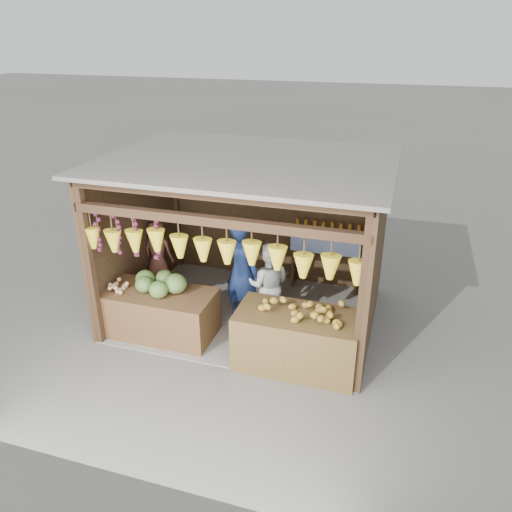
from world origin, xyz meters
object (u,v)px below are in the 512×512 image
at_px(vendor_seated, 158,251).
at_px(counter_left, 161,313).
at_px(counter_right, 297,340).
at_px(man_standing, 242,271).
at_px(woman_standing, 268,285).

bearing_deg(vendor_seated, counter_left, 121.10).
relative_size(counter_left, counter_right, 0.98).
height_order(counter_right, man_standing, man_standing).
bearing_deg(counter_left, man_standing, 36.21).
height_order(woman_standing, vendor_seated, woman_standing).
distance_m(counter_right, vendor_seated, 3.14).
xyz_separation_m(counter_left, vendor_seated, (-0.60, 1.15, 0.49)).
bearing_deg(counter_left, counter_right, -4.46).
bearing_deg(man_standing, woman_standing, -158.23).
bearing_deg(counter_left, vendor_seated, 117.50).
bearing_deg(man_standing, counter_right, 162.60).
relative_size(counter_right, man_standing, 0.95).
distance_m(counter_right, man_standing, 1.56).
height_order(counter_right, vendor_seated, vendor_seated).
xyz_separation_m(man_standing, woman_standing, (0.45, -0.01, -0.18)).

